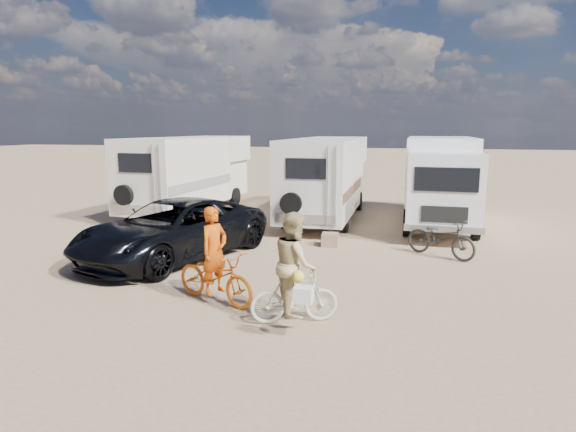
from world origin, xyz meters
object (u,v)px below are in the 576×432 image
(rv_left, at_px, (189,175))
(crate, at_px, (330,240))
(dark_suv, at_px, (173,230))
(rv_main, at_px, (327,179))
(box_truck, at_px, (440,182))
(bike_parked, at_px, (441,238))
(cooler, at_px, (208,236))
(rider_woman, at_px, (294,274))
(bike_man, at_px, (215,277))
(bike_woman, at_px, (294,297))
(rider_man, at_px, (215,260))

(rv_left, distance_m, crate, 7.53)
(dark_suv, bearing_deg, rv_main, 84.00)
(box_truck, height_order, crate, box_truck)
(dark_suv, height_order, bike_parked, dark_suv)
(cooler, bearing_deg, rider_woman, -52.13)
(bike_man, height_order, crate, bike_man)
(dark_suv, relative_size, crate, 11.79)
(box_truck, xyz_separation_m, bike_woman, (-2.72, -9.30, -1.01))
(rv_left, distance_m, bike_woman, 11.57)
(rv_main, distance_m, dark_suv, 6.89)
(rv_main, distance_m, bike_man, 8.95)
(dark_suv, relative_size, bike_parked, 2.81)
(dark_suv, relative_size, rider_woman, 3.06)
(rv_main, relative_size, box_truck, 1.05)
(rider_man, distance_m, cooler, 4.80)
(bike_woman, xyz_separation_m, cooler, (-3.75, 4.88, -0.24))
(box_truck, xyz_separation_m, bike_parked, (-0.13, -4.26, -0.97))
(rv_left, bearing_deg, bike_man, -58.62)
(rv_left, relative_size, crate, 15.36)
(rider_man, bearing_deg, bike_woman, -87.11)
(bike_man, bearing_deg, cooler, 47.72)
(rv_main, xyz_separation_m, crate, (0.84, -4.03, -1.26))
(rider_man, height_order, rider_woman, rider_woman)
(rider_man, relative_size, rider_woman, 0.95)
(rv_main, height_order, box_truck, box_truck)
(box_truck, xyz_separation_m, rider_woman, (-2.72, -9.30, -0.60))
(bike_man, xyz_separation_m, rider_woman, (1.69, -0.59, 0.37))
(bike_man, bearing_deg, rv_main, 18.69)
(bike_man, relative_size, bike_parked, 1.00)
(bike_man, relative_size, bike_woman, 1.25)
(rider_woman, bearing_deg, rv_main, -16.17)
(rv_left, distance_m, box_truck, 9.27)
(bike_woman, xyz_separation_m, bike_parked, (2.59, 5.04, 0.04))
(box_truck, relative_size, bike_man, 3.59)
(rv_left, height_order, rider_woman, rv_left)
(rider_man, bearing_deg, bike_parked, -21.82)
(rider_man, xyz_separation_m, cooler, (-2.06, 4.29, -0.62))
(bike_woman, bearing_deg, cooler, 14.38)
(bike_man, xyz_separation_m, crate, (1.36, 4.85, -0.31))
(rv_main, height_order, cooler, rv_main)
(rv_main, height_order, dark_suv, rv_main)
(bike_parked, bearing_deg, rider_man, 167.68)
(rv_left, xyz_separation_m, bike_parked, (9.14, -4.44, -0.96))
(box_truck, xyz_separation_m, rider_man, (-4.41, -8.71, -0.64))
(dark_suv, height_order, rider_man, rider_man)
(rv_left, bearing_deg, crate, -30.27)
(rv_main, height_order, bike_woman, rv_main)
(rv_left, xyz_separation_m, box_truck, (9.27, -0.19, 0.01))
(rv_left, xyz_separation_m, rider_woman, (6.55, -9.48, -0.59))
(rv_main, bearing_deg, rider_man, -93.79)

